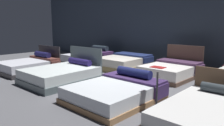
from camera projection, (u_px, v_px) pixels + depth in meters
name	position (u px, v px, depth m)	size (l,w,h in m)	color
ground_plane	(115.00, 82.00, 6.66)	(18.00, 18.00, 0.02)	#5B5B60
showroom_back_wall	(170.00, 25.00, 8.87)	(18.00, 0.06, 3.50)	#333D4C
bed_0	(30.00, 66.00, 7.97)	(1.65, 1.98, 0.93)	#302D2F
bed_1	(62.00, 75.00, 6.50)	(1.68, 2.10, 1.01)	#4B585B
bed_2	(116.00, 91.00, 4.96)	(1.71, 2.08, 0.66)	#956C47
bed_3	(211.00, 115.00, 3.60)	(1.45, 2.12, 0.86)	brown
bed_4	(89.00, 57.00, 10.03)	(1.53, 2.17, 0.75)	#4E5956
bed_5	(124.00, 62.00, 8.55)	(1.67, 1.96, 0.56)	olive
bed_6	(172.00, 70.00, 7.15)	(1.58, 2.03, 1.03)	brown
price_sign	(157.00, 94.00, 4.31)	(0.28, 0.24, 0.91)	#3F3F44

